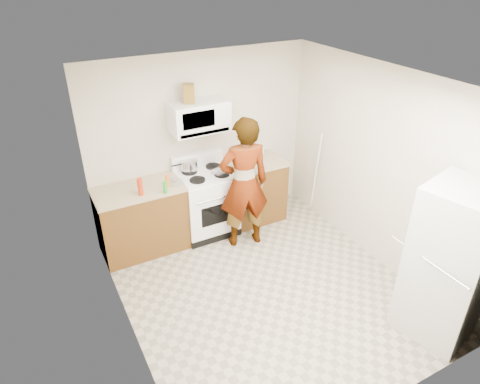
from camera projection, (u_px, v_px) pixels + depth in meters
floor at (266, 288)px, 5.19m from camera, size 3.60×3.60×0.00m
back_wall at (202, 143)px, 5.96m from camera, size 3.20×0.02×2.50m
right_wall at (380, 169)px, 5.23m from camera, size 0.02×3.60×2.50m
cabinet_left at (142, 220)px, 5.69m from camera, size 1.12×0.62×0.90m
counter_left at (138, 190)px, 5.46m from camera, size 1.14×0.64×0.03m
cabinet_right at (254, 191)px, 6.40m from camera, size 0.80×0.62×0.90m
counter_right at (255, 163)px, 6.17m from camera, size 0.82×0.64×0.03m
gas_range at (207, 201)px, 6.05m from camera, size 0.76×0.65×1.13m
microwave at (199, 117)px, 5.56m from camera, size 0.76×0.38×0.40m
person at (244, 184)px, 5.60m from camera, size 0.75×0.57×1.84m
fridge at (450, 264)px, 4.27m from camera, size 0.85×0.85×1.70m
kettle at (257, 152)px, 6.24m from camera, size 0.15×0.15×0.17m
jug at (189, 93)px, 5.36m from camera, size 0.18×0.18×0.24m
saucepan at (189, 165)px, 5.86m from camera, size 0.29×0.29×0.13m
tray at (221, 171)px, 5.84m from camera, size 0.28×0.22×0.05m
bottle_spray at (140, 187)px, 5.26m from camera, size 0.08×0.08×0.23m
bottle_hot_sauce at (167, 181)px, 5.45m from camera, size 0.06×0.06×0.16m
bottle_green_cap at (165, 187)px, 5.31m from camera, size 0.06×0.06×0.16m
pot_lid at (175, 182)px, 5.59m from camera, size 0.35×0.35×0.01m
broom at (316, 173)px, 6.39m from camera, size 0.16×0.28×1.36m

